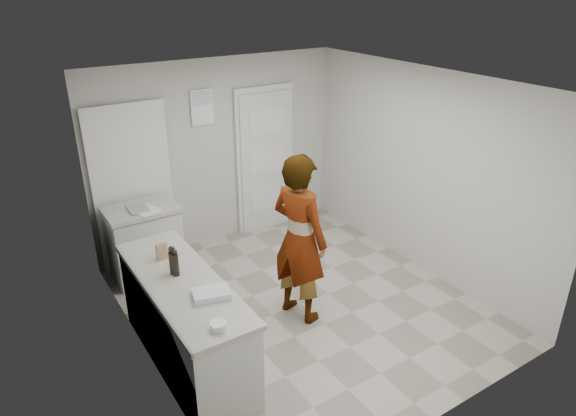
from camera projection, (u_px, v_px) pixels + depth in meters
ground at (301, 304)px, 5.86m from camera, size 4.00×4.00×0.00m
room_shell at (209, 172)px, 6.84m from camera, size 4.00×4.00×4.00m
main_counter at (186, 325)px, 4.82m from camera, size 0.64×1.96×0.93m
side_counter at (145, 245)px, 6.25m from camera, size 0.84×0.61×0.93m
person at (299, 239)px, 5.32m from camera, size 0.61×0.77×1.86m
cake_mix_box at (162, 251)px, 4.92m from camera, size 0.11×0.06×0.17m
spice_jar at (174, 262)px, 4.82m from camera, size 0.05×0.05×0.08m
oil_cruet_a at (173, 261)px, 4.66m from camera, size 0.07×0.07×0.28m
oil_cruet_b at (175, 263)px, 4.63m from camera, size 0.06×0.06×0.27m
baking_dish at (211, 294)px, 4.37m from camera, size 0.35×0.29×0.05m
egg_bowl at (218, 325)px, 3.97m from camera, size 0.13×0.13×0.05m
papers at (145, 210)px, 5.98m from camera, size 0.35×0.39×0.01m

